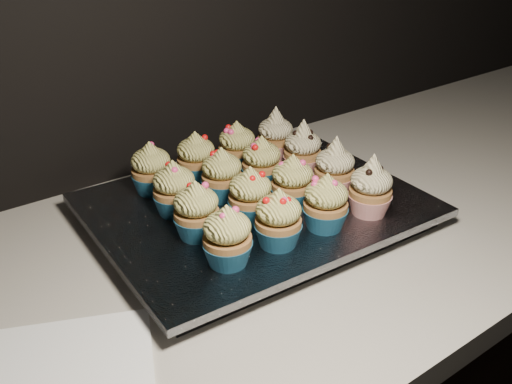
# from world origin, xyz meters

# --- Properties ---
(worktop) EXTENTS (2.44, 0.64, 0.04)m
(worktop) POSITION_xyz_m (0.00, 1.70, 0.88)
(worktop) COLOR beige
(worktop) RESTS_ON cabinet
(napkin) EXTENTS (0.23, 0.23, 0.00)m
(napkin) POSITION_xyz_m (-0.43, 1.60, 0.90)
(napkin) COLOR white
(napkin) RESTS_ON worktop
(baking_tray) EXTENTS (0.46, 0.36, 0.02)m
(baking_tray) POSITION_xyz_m (-0.09, 1.74, 0.91)
(baking_tray) COLOR black
(baking_tray) RESTS_ON worktop
(foil_lining) EXTENTS (0.49, 0.39, 0.01)m
(foil_lining) POSITION_xyz_m (-0.09, 1.74, 0.93)
(foil_lining) COLOR silver
(foil_lining) RESTS_ON baking_tray
(cupcake_0) EXTENTS (0.06, 0.06, 0.08)m
(cupcake_0) POSITION_xyz_m (-0.21, 1.63, 0.97)
(cupcake_0) COLOR #1A587D
(cupcake_0) RESTS_ON foil_lining
(cupcake_1) EXTENTS (0.06, 0.06, 0.08)m
(cupcake_1) POSITION_xyz_m (-0.13, 1.63, 0.97)
(cupcake_1) COLOR #1A587D
(cupcake_1) RESTS_ON foil_lining
(cupcake_2) EXTENTS (0.06, 0.06, 0.08)m
(cupcake_2) POSITION_xyz_m (-0.05, 1.62, 0.97)
(cupcake_2) COLOR #1A587D
(cupcake_2) RESTS_ON foil_lining
(cupcake_3) EXTENTS (0.06, 0.06, 0.10)m
(cupcake_3) POSITION_xyz_m (0.03, 1.61, 0.97)
(cupcake_3) COLOR #A91A17
(cupcake_3) RESTS_ON foil_lining
(cupcake_4) EXTENTS (0.06, 0.06, 0.08)m
(cupcake_4) POSITION_xyz_m (-0.21, 1.71, 0.97)
(cupcake_4) COLOR #1A587D
(cupcake_4) RESTS_ON foil_lining
(cupcake_5) EXTENTS (0.06, 0.06, 0.08)m
(cupcake_5) POSITION_xyz_m (-0.12, 1.70, 0.97)
(cupcake_5) COLOR #1A587D
(cupcake_5) RESTS_ON foil_lining
(cupcake_6) EXTENTS (0.06, 0.06, 0.08)m
(cupcake_6) POSITION_xyz_m (-0.05, 1.70, 0.97)
(cupcake_6) COLOR #1A587D
(cupcake_6) RESTS_ON foil_lining
(cupcake_7) EXTENTS (0.06, 0.06, 0.10)m
(cupcake_7) POSITION_xyz_m (0.03, 1.69, 0.97)
(cupcake_7) COLOR #A91A17
(cupcake_7) RESTS_ON foil_lining
(cupcake_8) EXTENTS (0.06, 0.06, 0.08)m
(cupcake_8) POSITION_xyz_m (-0.20, 1.78, 0.97)
(cupcake_8) COLOR #1A587D
(cupcake_8) RESTS_ON foil_lining
(cupcake_9) EXTENTS (0.06, 0.06, 0.08)m
(cupcake_9) POSITION_xyz_m (-0.12, 1.78, 0.97)
(cupcake_9) COLOR #1A587D
(cupcake_9) RESTS_ON foil_lining
(cupcake_10) EXTENTS (0.06, 0.06, 0.08)m
(cupcake_10) POSITION_xyz_m (-0.05, 1.78, 0.97)
(cupcake_10) COLOR #1A587D
(cupcake_10) RESTS_ON foil_lining
(cupcake_11) EXTENTS (0.06, 0.06, 0.10)m
(cupcake_11) POSITION_xyz_m (0.04, 1.77, 0.97)
(cupcake_11) COLOR #A91A17
(cupcake_11) RESTS_ON foil_lining
(cupcake_12) EXTENTS (0.06, 0.06, 0.08)m
(cupcake_12) POSITION_xyz_m (-0.20, 1.86, 0.97)
(cupcake_12) COLOR #1A587D
(cupcake_12) RESTS_ON foil_lining
(cupcake_13) EXTENTS (0.06, 0.06, 0.08)m
(cupcake_13) POSITION_xyz_m (-0.12, 1.85, 0.97)
(cupcake_13) COLOR #1A587D
(cupcake_13) RESTS_ON foil_lining
(cupcake_14) EXTENTS (0.06, 0.06, 0.08)m
(cupcake_14) POSITION_xyz_m (-0.04, 1.85, 0.97)
(cupcake_14) COLOR #1A587D
(cupcake_14) RESTS_ON foil_lining
(cupcake_15) EXTENTS (0.06, 0.06, 0.10)m
(cupcake_15) POSITION_xyz_m (0.04, 1.85, 0.97)
(cupcake_15) COLOR #A91A17
(cupcake_15) RESTS_ON foil_lining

